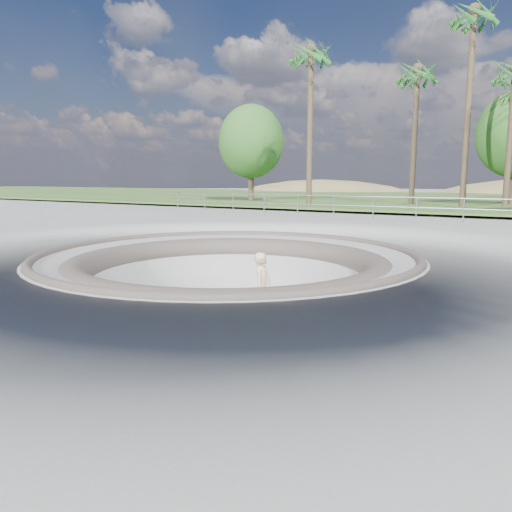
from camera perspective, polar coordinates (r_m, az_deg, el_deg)
name	(u,v)px	position (r m, az deg, el deg)	size (l,w,h in m)	color
ground	(228,254)	(13.55, -3.20, 0.21)	(180.00, 180.00, 0.00)	#9C9B97
skate_bowl	(229,319)	(13.94, -3.13, -7.24)	(14.00, 14.00, 4.10)	#9C9B97
grass_strip	(458,200)	(45.67, 22.10, 6.00)	(180.00, 36.00, 0.12)	#325421
safety_railing	(373,207)	(24.27, 13.26, 5.49)	(25.00, 0.06, 1.03)	gray
skateboard	(262,321)	(13.75, 0.73, -7.47)	(0.85, 0.49, 0.08)	olive
skater	(262,287)	(13.52, 0.73, -3.56)	(0.69, 0.45, 1.88)	beige
palm_a	(311,59)	(33.39, 6.31, 21.46)	(2.60, 2.60, 10.54)	brown
palm_b	(417,77)	(36.41, 17.95, 18.88)	(2.60, 2.60, 9.76)	brown
palm_c	(474,23)	(33.74, 23.62, 23.20)	(2.60, 2.60, 12.13)	brown
bushy_tree_left	(251,142)	(39.81, -0.58, 12.93)	(5.20, 4.73, 7.50)	brown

